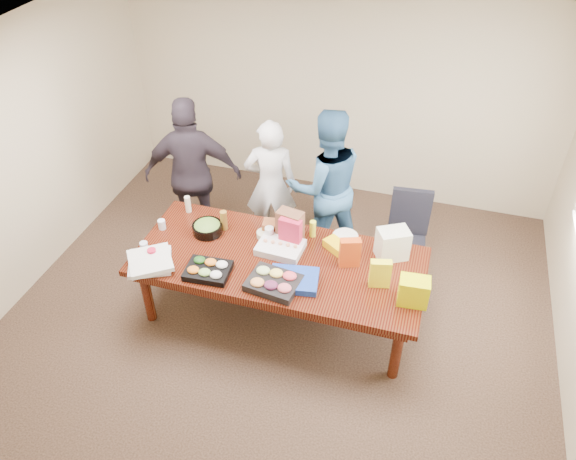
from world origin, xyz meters
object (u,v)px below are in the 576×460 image
(office_chair, at_px, (405,243))
(person_center, at_px, (271,185))
(person_right, at_px, (325,186))
(conference_table, at_px, (279,287))
(sheet_cake, at_px, (280,247))
(salad_bowl, at_px, (207,229))

(office_chair, distance_m, person_center, 1.61)
(person_center, relative_size, person_right, 0.90)
(conference_table, distance_m, sheet_cake, 0.43)
(person_right, bearing_deg, office_chair, 137.06)
(conference_table, relative_size, sheet_cake, 6.37)
(person_right, distance_m, salad_bowl, 1.39)
(person_center, relative_size, salad_bowl, 5.26)
(person_right, relative_size, salad_bowl, 5.86)
(conference_table, distance_m, person_center, 1.27)
(conference_table, distance_m, office_chair, 1.45)
(person_center, bearing_deg, conference_table, 96.37)
(conference_table, xyz_separation_m, salad_bowl, (-0.82, 0.19, 0.42))
(conference_table, relative_size, salad_bowl, 9.11)
(conference_table, distance_m, person_right, 1.27)
(conference_table, bearing_deg, salad_bowl, 167.22)
(person_right, bearing_deg, person_center, -25.62)
(person_right, bearing_deg, sheet_cake, 50.15)
(office_chair, bearing_deg, conference_table, -146.85)
(person_center, distance_m, person_right, 0.63)
(salad_bowl, bearing_deg, conference_table, -12.78)
(sheet_cake, height_order, salad_bowl, salad_bowl)
(conference_table, distance_m, salad_bowl, 0.95)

